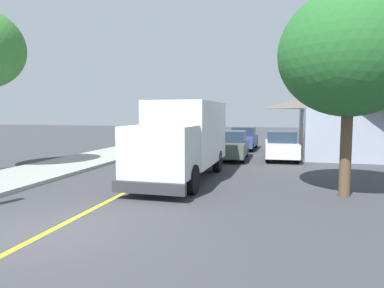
{
  "coord_description": "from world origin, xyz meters",
  "views": [
    {
      "loc": [
        5.13,
        -6.57,
        2.74
      ],
      "look_at": [
        1.47,
        7.66,
        1.4
      ],
      "focal_mm": 32.22,
      "sensor_mm": 36.0,
      "label": 1
    }
  ],
  "objects_px": {
    "parked_car_near": "(231,146)",
    "parked_van_across": "(281,146)",
    "street_tree_far_side": "(350,54)",
    "parked_car_mid": "(243,139)",
    "box_truck": "(184,136)"
  },
  "relations": [
    {
      "from": "box_truck",
      "to": "parked_van_across",
      "type": "height_order",
      "value": "box_truck"
    },
    {
      "from": "parked_car_near",
      "to": "parked_car_mid",
      "type": "xyz_separation_m",
      "value": [
        0.13,
        5.72,
        0.0
      ]
    },
    {
      "from": "parked_car_near",
      "to": "street_tree_far_side",
      "type": "bearing_deg",
      "value": -59.1
    },
    {
      "from": "parked_car_mid",
      "to": "street_tree_far_side",
      "type": "xyz_separation_m",
      "value": [
        4.73,
        -13.85,
        3.81
      ]
    },
    {
      "from": "box_truck",
      "to": "street_tree_far_side",
      "type": "distance_m",
      "value": 6.78
    },
    {
      "from": "box_truck",
      "to": "parked_car_mid",
      "type": "bearing_deg",
      "value": 84.35
    },
    {
      "from": "parked_car_near",
      "to": "parked_car_mid",
      "type": "relative_size",
      "value": 1.0
    },
    {
      "from": "box_truck",
      "to": "parked_car_mid",
      "type": "relative_size",
      "value": 1.62
    },
    {
      "from": "box_truck",
      "to": "parked_van_across",
      "type": "relative_size",
      "value": 1.61
    },
    {
      "from": "parked_car_near",
      "to": "parked_van_across",
      "type": "height_order",
      "value": "same"
    },
    {
      "from": "parked_van_across",
      "to": "box_truck",
      "type": "bearing_deg",
      "value": -119.13
    },
    {
      "from": "box_truck",
      "to": "street_tree_far_side",
      "type": "relative_size",
      "value": 1.09
    },
    {
      "from": "parked_car_near",
      "to": "parked_van_across",
      "type": "distance_m",
      "value": 2.92
    },
    {
      "from": "parked_car_near",
      "to": "parked_van_across",
      "type": "relative_size",
      "value": 0.99
    },
    {
      "from": "parked_van_across",
      "to": "street_tree_far_side",
      "type": "distance_m",
      "value": 9.71
    }
  ]
}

